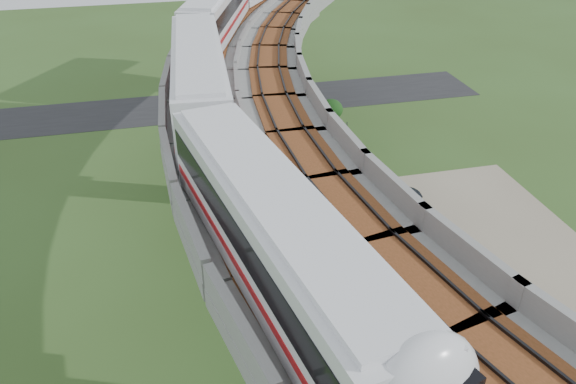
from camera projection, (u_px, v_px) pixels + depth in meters
name	position (u px, v px, depth m)	size (l,w,h in m)	color
ground	(256.00, 290.00, 34.29)	(160.00, 160.00, 0.00)	#365020
dirt_lot	(480.00, 276.00, 35.38)	(18.00, 26.00, 0.04)	gray
asphalt_road	(204.00, 105.00, 59.25)	(60.00, 8.00, 0.03)	#232326
viaduct	(321.00, 151.00, 30.36)	(19.58, 73.98, 11.40)	#99968E
metro_train	(240.00, 40.00, 36.93)	(16.61, 60.33, 3.64)	silver
fence	(406.00, 257.00, 35.82)	(3.87, 38.73, 1.50)	#2D382D
tree_0	(331.00, 110.00, 53.26)	(2.29, 2.29, 2.98)	#382314
tree_1	(319.00, 124.00, 49.62)	(2.21, 2.21, 3.31)	#382314
tree_2	(337.00, 164.00, 42.74)	(2.84, 2.84, 3.79)	#382314
tree_3	(349.00, 233.00, 36.31)	(1.98, 1.98, 2.63)	#382314
tree_4	(416.00, 313.00, 29.57)	(3.11, 3.11, 3.43)	#382314
tree_5	(451.00, 356.00, 26.38)	(2.77, 2.77, 3.81)	#382314
car_white	(543.00, 315.00, 31.62)	(1.24, 3.09, 1.05)	white
car_red	(503.00, 305.00, 32.34)	(1.11, 3.18, 1.05)	#B62710
car_dark	(396.00, 197.00, 42.21)	(1.85, 4.56, 1.32)	black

